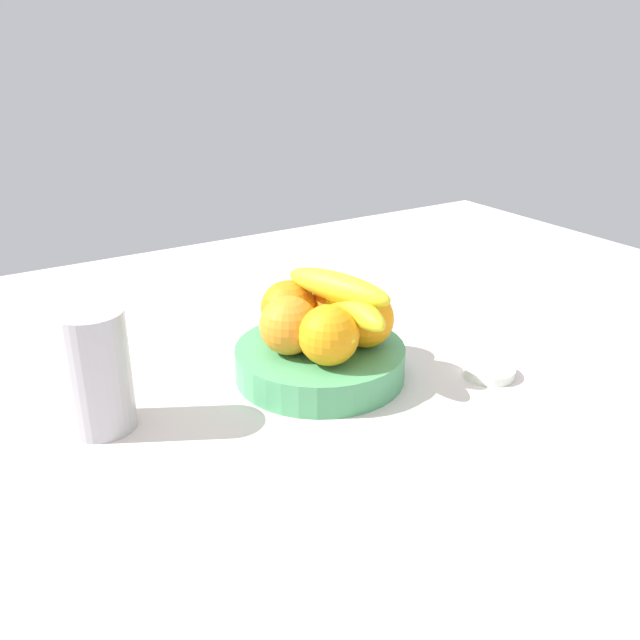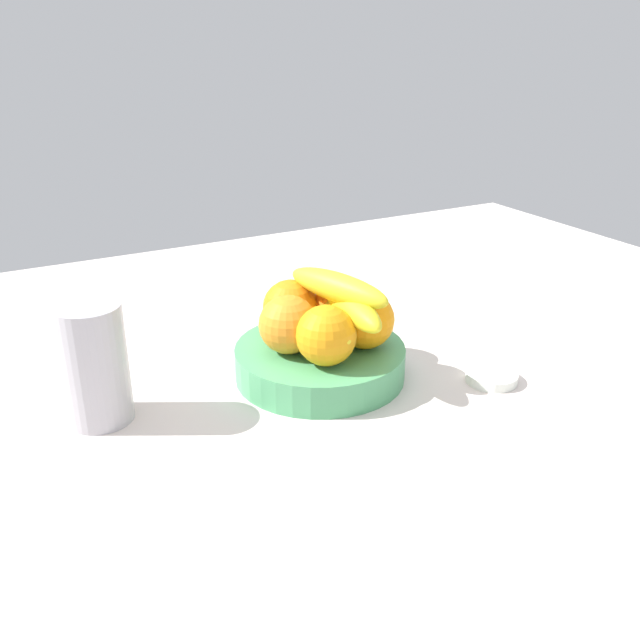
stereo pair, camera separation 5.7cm
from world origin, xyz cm
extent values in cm
cube|color=beige|center=(0.00, 0.00, -1.50)|extent=(180.00, 140.00, 3.00)
cylinder|color=#4C9F66|center=(-2.28, 0.82, 2.28)|extent=(23.62, 23.62, 4.56)
sphere|color=orange|center=(-6.74, 1.50, 8.56)|extent=(7.99, 7.99, 7.99)
sphere|color=orange|center=(-3.97, -4.03, 8.56)|extent=(7.99, 7.99, 7.99)
sphere|color=orange|center=(3.20, -2.02, 8.56)|extent=(7.99, 7.99, 7.99)
sphere|color=orange|center=(2.84, 4.11, 8.56)|extent=(7.99, 7.99, 7.99)
sphere|color=orange|center=(-3.78, 6.84, 8.56)|extent=(7.99, 7.99, 7.99)
ellipsoid|color=yellow|center=(-0.44, -0.18, 6.56)|extent=(14.63, 15.06, 4.00)
ellipsoid|color=yellow|center=(0.16, 0.15, 8.76)|extent=(10.13, 17.25, 4.00)
ellipsoid|color=yellow|center=(0.94, -1.78, 10.96)|extent=(5.83, 17.33, 4.00)
ellipsoid|color=yellow|center=(0.25, -0.44, 13.16)|extent=(9.10, 17.40, 4.00)
cylinder|color=#B3AFB7|center=(-31.77, 3.67, 7.63)|extent=(8.11, 8.11, 15.26)
cylinder|color=white|center=(17.95, -11.71, 0.67)|extent=(7.13, 7.13, 1.35)
camera|label=1|loc=(-47.32, -71.33, 44.83)|focal=38.26mm
camera|label=2|loc=(-42.37, -74.20, 44.83)|focal=38.26mm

